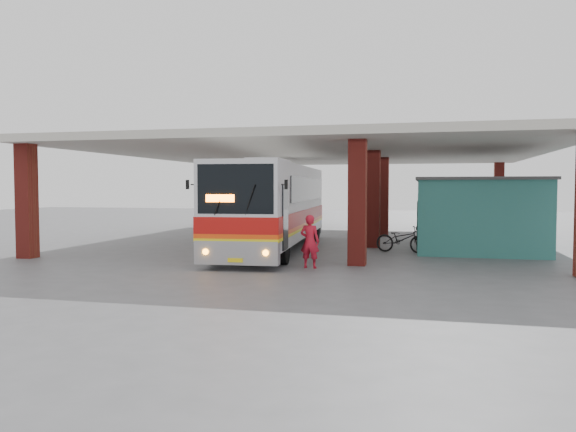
# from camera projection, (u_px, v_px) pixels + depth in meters

# --- Properties ---
(ground) EXTENTS (90.00, 90.00, 0.00)m
(ground) POSITION_uv_depth(u_px,v_px,m) (293.00, 253.00, 23.12)
(ground) COLOR #515154
(ground) RESTS_ON ground
(brick_columns) EXTENTS (20.10, 21.60, 4.35)m
(brick_columns) POSITION_uv_depth(u_px,v_px,m) (345.00, 198.00, 27.51)
(brick_columns) COLOR maroon
(brick_columns) RESTS_ON ground
(canopy_roof) EXTENTS (21.00, 23.00, 0.30)m
(canopy_roof) POSITION_uv_depth(u_px,v_px,m) (331.00, 153.00, 29.07)
(canopy_roof) COLOR beige
(canopy_roof) RESTS_ON brick_columns
(shop_building) EXTENTS (5.20, 8.20, 3.11)m
(shop_building) POSITION_uv_depth(u_px,v_px,m) (476.00, 213.00, 25.13)
(shop_building) COLOR #2D726F
(shop_building) RESTS_ON ground
(coach_bus) EXTENTS (3.76, 13.41, 3.86)m
(coach_bus) POSITION_uv_depth(u_px,v_px,m) (274.00, 206.00, 24.22)
(coach_bus) COLOR silver
(coach_bus) RESTS_ON ground
(motorcycle) EXTENTS (2.29, 1.27, 1.14)m
(motorcycle) POSITION_uv_depth(u_px,v_px,m) (402.00, 239.00, 23.18)
(motorcycle) COLOR black
(motorcycle) RESTS_ON ground
(pedestrian) EXTENTS (0.68, 0.47, 1.79)m
(pedestrian) POSITION_uv_depth(u_px,v_px,m) (310.00, 241.00, 18.72)
(pedestrian) COLOR red
(pedestrian) RESTS_ON ground
(red_chair) EXTENTS (0.48, 0.48, 0.83)m
(red_chair) POSITION_uv_depth(u_px,v_px,m) (421.00, 235.00, 27.49)
(red_chair) COLOR red
(red_chair) RESTS_ON ground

